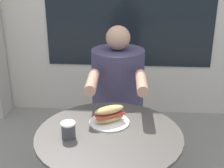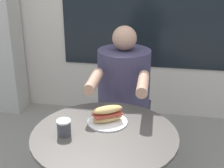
% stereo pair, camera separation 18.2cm
% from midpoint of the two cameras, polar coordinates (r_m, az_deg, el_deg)
% --- Properties ---
extents(cafe_table, '(0.80, 0.80, 0.71)m').
position_cam_midpoint_polar(cafe_table, '(1.81, -3.51, -14.08)').
color(cafe_table, '#47423D').
rests_on(cafe_table, ground_plane).
extents(diner_chair, '(0.39, 0.39, 0.87)m').
position_cam_midpoint_polar(diner_chair, '(2.63, -0.64, -2.06)').
color(diner_chair, '#333338').
rests_on(diner_chair, ground_plane).
extents(seated_diner, '(0.39, 0.68, 1.17)m').
position_cam_midpoint_polar(seated_diner, '(2.33, -1.25, -5.90)').
color(seated_diner, '#38334C').
rests_on(seated_diner, ground_plane).
extents(sandwich_on_plate, '(0.23, 0.23, 0.10)m').
position_cam_midpoint_polar(sandwich_on_plate, '(1.79, -3.40, -5.97)').
color(sandwich_on_plate, white).
rests_on(sandwich_on_plate, cafe_table).
extents(drink_cup, '(0.08, 0.08, 0.09)m').
position_cam_midpoint_polar(drink_cup, '(1.68, -11.11, -8.33)').
color(drink_cup, '#424247').
rests_on(drink_cup, cafe_table).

